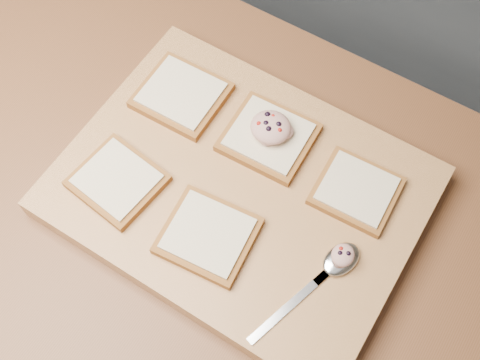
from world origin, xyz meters
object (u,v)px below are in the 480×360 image
object	(u,v)px
tuna_salad_dollop	(271,127)
spoon	(334,266)
cutting_board	(240,191)
bread_far_center	(269,137)

from	to	relation	value
tuna_salad_dollop	spoon	xyz separation A→B (m)	(0.18, -0.13, -0.03)
cutting_board	tuna_salad_dollop	bearing A→B (deg)	92.36
bread_far_center	tuna_salad_dollop	distance (m)	0.02
cutting_board	tuna_salad_dollop	world-z (taller)	tuna_salad_dollop
tuna_salad_dollop	bread_far_center	bearing A→B (deg)	-97.51
bread_far_center	spoon	size ratio (longest dim) A/B	0.66
bread_far_center	spoon	distance (m)	0.23
bread_far_center	tuna_salad_dollop	size ratio (longest dim) A/B	2.14
cutting_board	spoon	xyz separation A→B (m)	(0.18, -0.04, 0.03)
spoon	tuna_salad_dollop	bearing A→B (deg)	143.80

